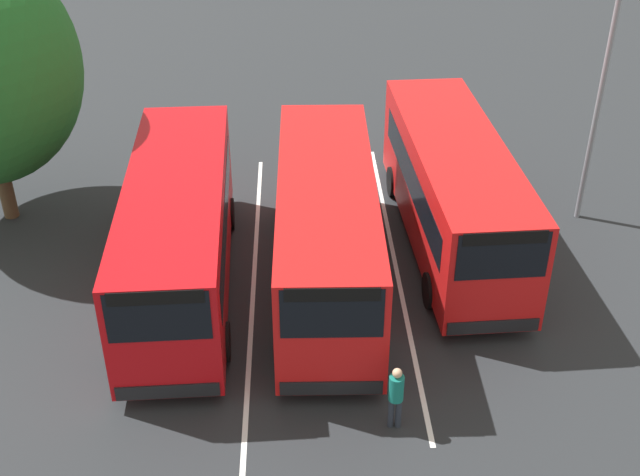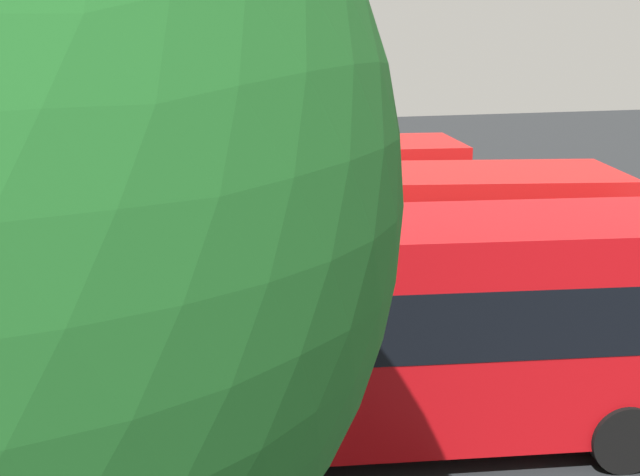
% 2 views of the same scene
% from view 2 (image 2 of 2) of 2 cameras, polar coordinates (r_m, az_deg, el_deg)
% --- Properties ---
extents(ground_plane, '(68.79, 68.79, 0.00)m').
position_cam_2_polar(ground_plane, '(16.48, -0.23, -6.92)').
color(ground_plane, '#232628').
extents(bus_far_left, '(9.59, 3.63, 3.22)m').
position_cam_2_polar(bus_far_left, '(12.40, 4.42, -5.52)').
color(bus_far_left, '#B70C11').
rests_on(bus_far_left, ground).
extents(bus_center_left, '(9.63, 4.12, 3.22)m').
position_cam_2_polar(bus_center_left, '(15.98, 2.40, -0.95)').
color(bus_center_left, red).
rests_on(bus_center_left, ground).
extents(bus_center_right, '(9.57, 3.53, 3.22)m').
position_cam_2_polar(bus_center_right, '(19.42, -4.73, 1.75)').
color(bus_center_right, red).
rests_on(bus_center_right, ground).
extents(pedestrian, '(0.39, 0.39, 1.59)m').
position_cam_2_polar(pedestrian, '(18.70, 18.15, -2.06)').
color(pedestrian, '#232833').
rests_on(pedestrian, ground).
extents(street_lamp, '(0.59, 2.77, 8.67)m').
position_cam_2_polar(street_lamp, '(22.98, -8.16, 11.67)').
color(street_lamp, gray).
rests_on(street_lamp, ground).
extents(lane_stripe_outer_left, '(13.82, 2.48, 0.01)m').
position_cam_2_polar(lane_stripe_outer_left, '(14.70, 1.67, -9.62)').
color(lane_stripe_outer_left, silver).
rests_on(lane_stripe_outer_left, ground).
extents(lane_stripe_inner_left, '(13.82, 2.48, 0.01)m').
position_cam_2_polar(lane_stripe_inner_left, '(18.30, -1.74, -4.72)').
color(lane_stripe_inner_left, silver).
rests_on(lane_stripe_inner_left, ground).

